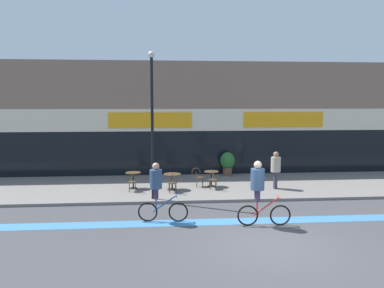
% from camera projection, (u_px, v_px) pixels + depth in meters
% --- Properties ---
extents(ground_plane, '(120.00, 120.00, 0.00)m').
position_uv_depth(ground_plane, '(269.00, 244.00, 10.87)').
color(ground_plane, '#424244').
extents(sidewalk_slab, '(40.00, 5.50, 0.12)m').
position_uv_depth(sidewalk_slab, '(226.00, 186.00, 18.05)').
color(sidewalk_slab, slate).
rests_on(sidewalk_slab, ground).
extents(storefront_facade, '(40.00, 4.06, 6.29)m').
position_uv_depth(storefront_facade, '(213.00, 118.00, 22.38)').
color(storefront_facade, '#7F6656').
rests_on(storefront_facade, ground).
extents(bike_lane_stripe, '(36.00, 0.70, 0.01)m').
position_uv_depth(bike_lane_stripe, '(251.00, 221.00, 12.94)').
color(bike_lane_stripe, '#3D7AB7').
rests_on(bike_lane_stripe, ground).
extents(bistro_table_0, '(0.70, 0.70, 0.75)m').
position_uv_depth(bistro_table_0, '(133.00, 177.00, 17.22)').
color(bistro_table_0, black).
rests_on(bistro_table_0, sidewalk_slab).
extents(bistro_table_1, '(0.80, 0.80, 0.72)m').
position_uv_depth(bistro_table_1, '(172.00, 178.00, 17.00)').
color(bistro_table_1, black).
rests_on(bistro_table_1, sidewalk_slab).
extents(bistro_table_2, '(0.69, 0.69, 0.73)m').
position_uv_depth(bistro_table_2, '(211.00, 176.00, 17.63)').
color(bistro_table_2, black).
rests_on(bistro_table_2, sidewalk_slab).
extents(cafe_chair_0_near, '(0.43, 0.59, 0.90)m').
position_uv_depth(cafe_chair_0_near, '(132.00, 180.00, 16.60)').
color(cafe_chair_0_near, '#4C3823').
rests_on(cafe_chair_0_near, sidewalk_slab).
extents(cafe_chair_1_near, '(0.43, 0.59, 0.90)m').
position_uv_depth(cafe_chair_1_near, '(173.00, 181.00, 16.39)').
color(cafe_chair_1_near, '#4C3823').
rests_on(cafe_chair_1_near, sidewalk_slab).
extents(cafe_chair_2_near, '(0.41, 0.58, 0.90)m').
position_uv_depth(cafe_chair_2_near, '(213.00, 178.00, 17.01)').
color(cafe_chair_2_near, '#4C3823').
rests_on(cafe_chair_2_near, sidewalk_slab).
extents(cafe_chair_2_side, '(0.59, 0.43, 0.90)m').
position_uv_depth(cafe_chair_2_side, '(198.00, 176.00, 17.59)').
color(cafe_chair_2_side, '#4C3823').
rests_on(cafe_chair_2_side, sidewalk_slab).
extents(planter_pot, '(0.79, 0.79, 1.28)m').
position_uv_depth(planter_pot, '(227.00, 162.00, 20.25)').
color(planter_pot, brown).
rests_on(planter_pot, sidewalk_slab).
extents(lamp_post, '(0.26, 0.26, 5.98)m').
position_uv_depth(lamp_post, '(152.00, 116.00, 15.08)').
color(lamp_post, black).
rests_on(lamp_post, sidewalk_slab).
extents(cyclist_0, '(1.79, 0.52, 2.19)m').
position_uv_depth(cyclist_0, '(259.00, 188.00, 12.31)').
color(cyclist_0, black).
rests_on(cyclist_0, ground).
extents(cyclist_1, '(1.73, 0.53, 2.05)m').
position_uv_depth(cyclist_1, '(158.00, 188.00, 12.74)').
color(cyclist_1, black).
rests_on(cyclist_1, ground).
extents(pedestrian_near_end, '(0.50, 0.50, 1.72)m').
position_uv_depth(pedestrian_near_end, '(276.00, 167.00, 17.16)').
color(pedestrian_near_end, '#382D47').
rests_on(pedestrian_near_end, sidewalk_slab).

